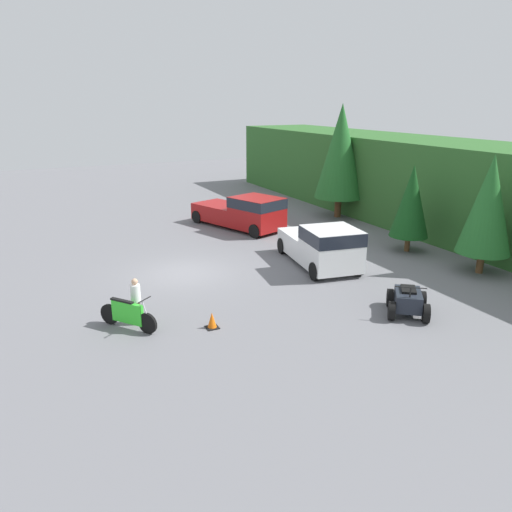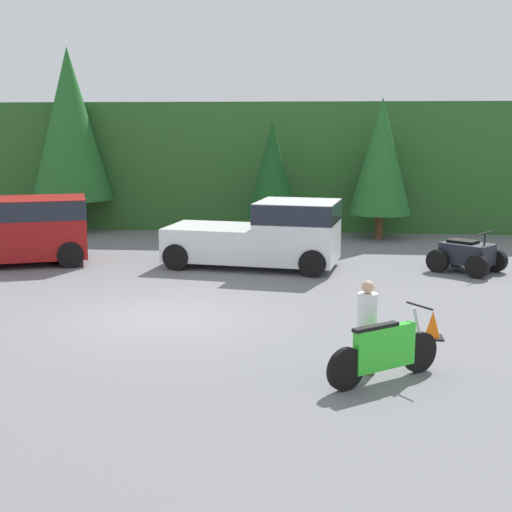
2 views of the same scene
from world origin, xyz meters
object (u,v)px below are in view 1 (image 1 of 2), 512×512
object	(u,v)px
pickup_truck_red	(244,211)
quad_atv	(408,301)
pickup_truck_second	(323,245)
traffic_cone	(212,321)
rider_person	(136,299)
dirt_bike	(128,315)

from	to	relation	value
pickup_truck_red	quad_atv	distance (m)	13.64
pickup_truck_second	traffic_cone	world-z (taller)	pickup_truck_second
quad_atv	traffic_cone	bearing A→B (deg)	-68.62
traffic_cone	pickup_truck_red	bearing A→B (deg)	151.10
rider_person	dirt_bike	bearing A→B (deg)	-99.54
pickup_truck_red	pickup_truck_second	xyz separation A→B (m)	(7.93, 0.29, -0.00)
quad_atv	rider_person	world-z (taller)	rider_person
dirt_bike	traffic_cone	distance (m)	2.77
pickup_truck_red	pickup_truck_second	bearing A→B (deg)	-18.07
pickup_truck_red	dirt_bike	distance (m)	13.89
quad_atv	pickup_truck_red	bearing A→B (deg)	-141.92
rider_person	pickup_truck_second	bearing A→B (deg)	57.52
rider_person	pickup_truck_red	bearing A→B (deg)	92.68
dirt_bike	rider_person	world-z (taller)	rider_person
pickup_truck_second	rider_person	xyz separation A→B (m)	(2.37, -8.91, -0.16)
quad_atv	rider_person	size ratio (longest dim) A/B	1.43
dirt_bike	traffic_cone	world-z (taller)	dirt_bike
pickup_truck_red	quad_atv	bearing A→B (deg)	-19.44
pickup_truck_second	rider_person	distance (m)	9.22
pickup_truck_second	traffic_cone	bearing A→B (deg)	-52.27
pickup_truck_red	pickup_truck_second	distance (m)	7.94
quad_atv	traffic_cone	size ratio (longest dim) A/B	4.19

